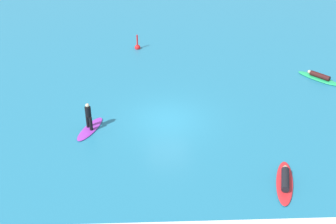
{
  "coord_description": "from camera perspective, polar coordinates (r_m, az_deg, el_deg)",
  "views": [
    {
      "loc": [
        -0.75,
        -20.82,
        13.47
      ],
      "look_at": [
        0.0,
        0.0,
        0.5
      ],
      "focal_mm": 46.27,
      "sensor_mm": 36.0,
      "label": 1
    }
  ],
  "objects": [
    {
      "name": "surfer_on_green_board",
      "position": [
        30.76,
        19.27,
        4.34
      ],
      "size": [
        2.65,
        2.72,
        0.45
      ],
      "rotation": [
        0.0,
        0.0,
        2.33
      ],
      "color": "#23B266",
      "rests_on": "ground_plane"
    },
    {
      "name": "marker_buoy",
      "position": [
        33.7,
        -4.04,
        8.58
      ],
      "size": [
        0.44,
        0.44,
        1.24
      ],
      "color": "red",
      "rests_on": "ground_plane"
    },
    {
      "name": "surfer_on_purple_board",
      "position": [
        24.1,
        -10.32,
        -1.47
      ],
      "size": [
        1.63,
        2.56,
        1.67
      ],
      "rotation": [
        0.0,
        0.0,
        1.17
      ],
      "color": "purple",
      "rests_on": "ground_plane"
    },
    {
      "name": "ground_plane",
      "position": [
        24.81,
        0.0,
        -0.98
      ],
      "size": [
        120.0,
        120.0,
        0.0
      ],
      "primitive_type": "plane",
      "color": "teal",
      "rests_on": "ground"
    },
    {
      "name": "surfer_on_red_board",
      "position": [
        21.02,
        15.14,
        -8.75
      ],
      "size": [
        1.56,
        3.27,
        0.46
      ],
      "rotation": [
        0.0,
        0.0,
        1.31
      ],
      "color": "red",
      "rests_on": "ground_plane"
    }
  ]
}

